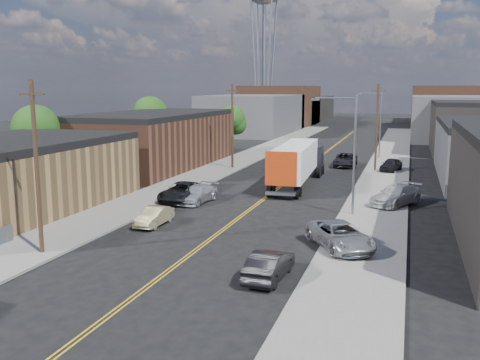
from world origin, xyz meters
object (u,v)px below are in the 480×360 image
Objects in this scene: car_left_c at (182,192)px; car_left_b at (154,216)px; semi_truck at (299,161)px; car_left_d at (197,194)px; car_right_lot_b at (396,195)px; car_right_lot_a at (340,236)px; car_ahead_truck at (346,160)px; car_right_oncoming at (269,265)px; car_right_lot_c at (391,165)px.

car_left_b is at bearing -81.21° from car_left_c.
car_left_b is at bearing -112.16° from semi_truck.
car_left_d is 16.36m from car_right_lot_b.
car_right_lot_a is 13.70m from car_right_lot_b.
car_left_b is 34.16m from car_ahead_truck.
car_left_c is 1.05× the size of car_right_lot_b.
car_right_lot_a is 0.96× the size of car_ahead_truck.
car_right_oncoming is 0.77× the size of car_ahead_truck.
car_right_oncoming is at bearing -54.62° from car_left_c.
car_right_oncoming is (11.78, -15.91, -0.07)m from car_left_c.
car_right_lot_b is (16.00, 11.41, 0.30)m from car_left_b.
semi_truck is at bearing -79.25° from car_right_oncoming.
car_ahead_truck is (9.50, 32.82, 0.16)m from car_left_b.
car_right_lot_c reaches higher than car_left_b.
car_left_b is 0.67× the size of car_left_c.
semi_truck reaches higher than car_left_d.
car_right_oncoming reaches higher than car_left_d.
car_left_b is 8.12m from car_left_c.
car_right_lot_a is at bearing -31.07° from car_left_d.
car_right_lot_b reaches higher than car_left_d.
car_left_c is at bearing -129.08° from semi_truck.
car_right_lot_b reaches higher than car_left_c.
car_left_c is at bearing -141.26° from car_right_lot_b.
semi_truck is 4.16× the size of car_left_b.
car_right_lot_c is at bearing 49.29° from semi_truck.
car_left_d is at bearing 110.48° from car_right_lot_a.
car_right_lot_a is at bearing -8.06° from car_left_b.
car_right_lot_a reaches higher than car_left_b.
car_left_b is at bearing -116.85° from car_right_lot_b.
car_right_lot_b is (17.40, 3.41, 0.14)m from car_left_c.
semi_truck reaches higher than car_right_lot_c.
car_ahead_truck is at bearing 74.41° from car_left_b.
car_left_b is at bearing -108.81° from car_ahead_truck.
car_left_b is at bearing -34.78° from car_right_oncoming.
semi_truck reaches higher than car_left_b.
car_left_d is at bearing -109.41° from car_right_lot_c.
car_right_lot_c is at bearing -30.02° from car_ahead_truck.
car_right_lot_a is 35.01m from car_ahead_truck.
car_right_lot_c is (4.61, 37.88, 0.14)m from car_right_oncoming.
car_left_c is at bearing 113.22° from car_right_lot_a.
car_right_lot_b is at bearing 18.11° from car_left_d.
semi_truck is 2.80× the size of car_ahead_truck.
car_right_lot_b is at bearing -41.52° from semi_truck.
car_left_b is 19.66m from car_right_lot_b.
car_right_lot_b is (2.80, 13.41, 0.03)m from car_right_lot_a.
car_ahead_truck is at bearing 74.62° from semi_truck.
car_left_c is 1.00× the size of car_ahead_truck.
semi_truck is 2.93× the size of car_right_lot_a.
car_left_b is 0.67× the size of car_ahead_truck.
car_left_d is 0.86× the size of car_ahead_truck.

